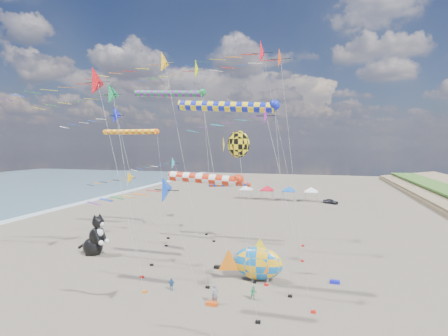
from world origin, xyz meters
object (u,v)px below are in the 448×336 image
at_px(person_adult, 215,294).
at_px(parked_car, 331,201).
at_px(cat_inflatable, 95,234).
at_px(child_blue, 171,284).
at_px(fish_inflatable, 257,263).
at_px(child_green, 253,293).

relative_size(person_adult, parked_car, 0.51).
height_order(cat_inflatable, parked_car, cat_inflatable).
bearing_deg(person_adult, child_blue, 118.19).
height_order(fish_inflatable, child_blue, fish_inflatable).
xyz_separation_m(cat_inflatable, fish_inflatable, (19.80, -2.67, -0.77)).
distance_m(fish_inflatable, child_green, 4.40).
xyz_separation_m(person_adult, child_green, (2.90, 1.59, -0.21)).
xyz_separation_m(cat_inflatable, parked_car, (28.02, 43.80, -1.93)).
bearing_deg(child_blue, fish_inflatable, 10.07).
bearing_deg(person_adult, child_green, -13.65).
bearing_deg(person_adult, cat_inflatable, 111.47).
bearing_deg(child_green, parked_car, 66.95).
bearing_deg(child_blue, person_adult, -40.40).
relative_size(person_adult, child_green, 1.34).
distance_m(fish_inflatable, parked_car, 47.21).
relative_size(fish_inflatable, person_adult, 3.93).
bearing_deg(fish_inflatable, cat_inflatable, 172.33).
bearing_deg(child_blue, cat_inflatable, 130.66).
relative_size(child_blue, parked_car, 0.35).
height_order(child_blue, parked_car, child_blue).
relative_size(cat_inflatable, person_adult, 3.02).
height_order(child_green, parked_car, child_green).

